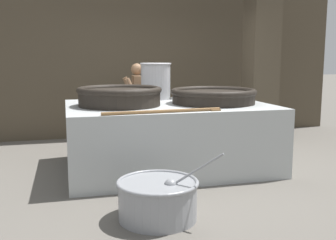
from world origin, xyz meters
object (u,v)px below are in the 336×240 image
object	(u,v)px
stock_pot	(156,81)
prep_bowl_vegetables	(158,198)
giant_wok_far	(213,95)
cook	(137,102)
giant_wok_near	(120,95)

from	to	relation	value
stock_pot	prep_bowl_vegetables	distance (m)	2.79
giant_wok_far	stock_pot	distance (m)	1.07
cook	prep_bowl_vegetables	bearing A→B (deg)	87.11
giant_wok_far	prep_bowl_vegetables	size ratio (longest dim) A/B	1.29
giant_wok_near	giant_wok_far	bearing A→B (deg)	-2.59
giant_wok_near	giant_wok_far	world-z (taller)	giant_wok_near
giant_wok_far	prep_bowl_vegetables	xyz separation A→B (m)	(-1.23, -1.72, -0.83)
giant_wok_near	giant_wok_far	xyz separation A→B (m)	(1.35, -0.06, -0.03)
giant_wok_far	stock_pot	world-z (taller)	stock_pot
stock_pot	prep_bowl_vegetables	bearing A→B (deg)	-102.58
stock_pot	giant_wok_far	bearing A→B (deg)	-50.80
giant_wok_near	cook	size ratio (longest dim) A/B	0.78
giant_wok_near	prep_bowl_vegetables	xyz separation A→B (m)	(0.12, -1.78, -0.85)
stock_pot	prep_bowl_vegetables	size ratio (longest dim) A/B	0.60
prep_bowl_vegetables	giant_wok_near	bearing A→B (deg)	93.78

